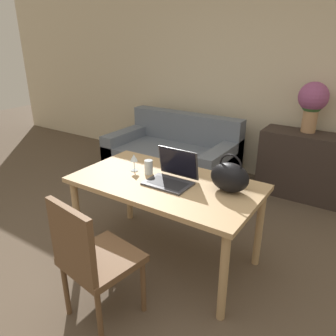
{
  "coord_description": "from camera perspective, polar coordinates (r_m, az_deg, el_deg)",
  "views": [
    {
      "loc": [
        1.23,
        -1.3,
        1.81
      ],
      "look_at": [
        -0.07,
        0.67,
        0.85
      ],
      "focal_mm": 35.0,
      "sensor_mm": 36.0,
      "label": 1
    }
  ],
  "objects": [
    {
      "name": "flower_vase",
      "position": [
        4.02,
        23.9,
        10.58
      ],
      "size": [
        0.33,
        0.33,
        0.56
      ],
      "color": "tan",
      "rests_on": "sideboard"
    },
    {
      "name": "couch",
      "position": [
        4.43,
        0.86,
        1.94
      ],
      "size": [
        1.66,
        0.96,
        0.82
      ],
      "color": "slate",
      "rests_on": "ground_plane"
    },
    {
      "name": "handbag",
      "position": [
        2.45,
        10.69,
        -1.56
      ],
      "size": [
        0.29,
        0.2,
        0.29
      ],
      "color": "black",
      "rests_on": "dining_table"
    },
    {
      "name": "laptop",
      "position": [
        2.58,
        0.83,
        -0.98
      ],
      "size": [
        0.36,
        0.3,
        0.25
      ],
      "color": "#38383D",
      "rests_on": "dining_table"
    },
    {
      "name": "chair",
      "position": [
        2.19,
        -13.17,
        -14.77
      ],
      "size": [
        0.5,
        0.5,
        0.92
      ],
      "rotation": [
        0.0,
        0.0,
        -0.15
      ],
      "color": "brown",
      "rests_on": "ground_plane"
    },
    {
      "name": "wall_back",
      "position": [
        4.4,
        17.63,
        15.16
      ],
      "size": [
        10.0,
        0.06,
        2.7
      ],
      "color": "beige",
      "rests_on": "ground_plane"
    },
    {
      "name": "ground_plane",
      "position": [
        2.55,
        -7.58,
        -23.44
      ],
      "size": [
        14.0,
        14.0,
        0.0
      ],
      "primitive_type": "plane",
      "color": "brown"
    },
    {
      "name": "wine_glass",
      "position": [
        2.79,
        -5.95,
        1.6
      ],
      "size": [
        0.06,
        0.06,
        0.15
      ],
      "color": "silver",
      "rests_on": "dining_table"
    },
    {
      "name": "drinking_glass",
      "position": [
        2.73,
        -3.4,
        0.16
      ],
      "size": [
        0.07,
        0.07,
        0.12
      ],
      "color": "silver",
      "rests_on": "dining_table"
    },
    {
      "name": "sideboard",
      "position": [
        4.15,
        22.89,
        0.32
      ],
      "size": [
        1.05,
        0.4,
        0.78
      ],
      "color": "#332823",
      "rests_on": "ground_plane"
    },
    {
      "name": "dining_table",
      "position": [
        2.65,
        -0.45,
        -3.93
      ],
      "size": [
        1.5,
        0.82,
        0.73
      ],
      "color": "tan",
      "rests_on": "ground_plane"
    }
  ]
}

